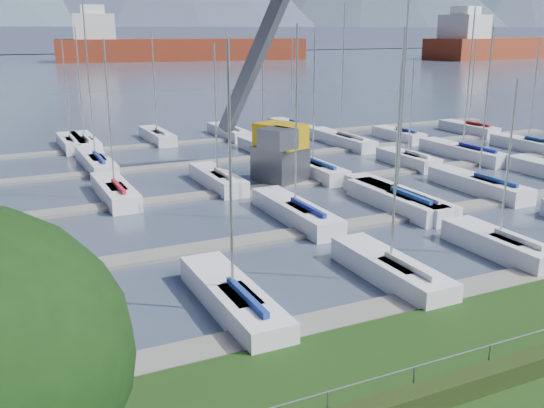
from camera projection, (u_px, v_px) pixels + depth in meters
water at (8, 58)px, 244.35m from camera, size 800.00×540.00×0.20m
hedge at (448, 390)px, 18.34m from camera, size 80.00×0.70×0.70m
fence at (441, 359)px, 18.45m from camera, size 80.00×0.04×0.04m
docks at (184, 198)px, 41.39m from camera, size 90.00×41.60×0.25m
crane at (279, 106)px, 45.47m from camera, size 7.67×12.94×22.35m
cargo_ship_mid at (172, 50)px, 222.67m from camera, size 91.69×30.13×21.50m
cargo_ship_east at (501, 48)px, 242.25m from camera, size 84.52×32.70×21.50m
sailboat_fleet at (141, 111)px, 41.90m from camera, size 75.77×49.21×13.81m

